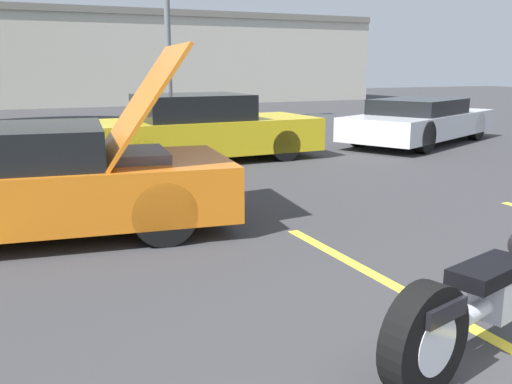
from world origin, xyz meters
TOP-DOWN VIEW (x-y plane):
  - parking_stripe_middle at (-0.02, 2.17)m, footprint 0.12×4.89m
  - far_building at (0.00, 27.85)m, footprint 32.00×4.20m
  - motorcycle at (0.02, 1.72)m, footprint 2.52×0.98m
  - show_car_hood_open at (-2.67, 5.67)m, footprint 4.52×2.33m
  - parked_car_right_row at (6.26, 9.93)m, footprint 5.10×3.63m
  - parked_car_mid_row at (0.67, 9.73)m, footprint 4.56×1.93m

SIDE VIEW (x-z plane):
  - parking_stripe_middle at x=-0.02m, z-range 0.00..0.01m
  - motorcycle at x=0.02m, z-range -0.09..0.87m
  - parked_car_right_row at x=6.26m, z-range 0.00..1.06m
  - show_car_hood_open at x=-2.67m, z-range -0.43..1.61m
  - parked_car_mid_row at x=0.67m, z-range -0.04..1.24m
  - far_building at x=0.00m, z-range 0.14..4.54m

